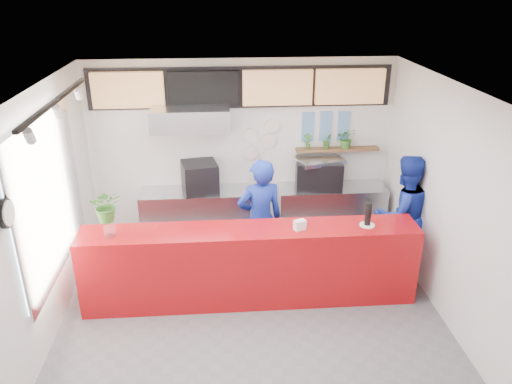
% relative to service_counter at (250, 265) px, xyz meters
% --- Properties ---
extents(floor, '(5.00, 5.00, 0.00)m').
position_rel_service_counter_xyz_m(floor, '(0.00, -0.40, -0.55)').
color(floor, slate).
rests_on(floor, ground).
extents(ceiling, '(5.00, 5.00, 0.00)m').
position_rel_service_counter_xyz_m(ceiling, '(0.00, -0.40, 2.45)').
color(ceiling, silver).
extents(wall_back, '(5.00, 0.00, 5.00)m').
position_rel_service_counter_xyz_m(wall_back, '(0.00, 2.10, 0.95)').
color(wall_back, white).
rests_on(wall_back, ground).
extents(wall_left, '(0.00, 5.00, 5.00)m').
position_rel_service_counter_xyz_m(wall_left, '(-2.50, -0.40, 0.95)').
color(wall_left, white).
rests_on(wall_left, ground).
extents(wall_right, '(0.00, 5.00, 5.00)m').
position_rel_service_counter_xyz_m(wall_right, '(2.50, -0.40, 0.95)').
color(wall_right, white).
rests_on(wall_right, ground).
extents(service_counter, '(4.50, 0.60, 1.10)m').
position_rel_service_counter_xyz_m(service_counter, '(0.00, 0.00, 0.00)').
color(service_counter, '#A90C11').
rests_on(service_counter, ground).
extents(cream_band, '(5.00, 0.02, 0.80)m').
position_rel_service_counter_xyz_m(cream_band, '(0.00, 2.09, 2.05)').
color(cream_band, beige).
rests_on(cream_band, wall_back).
extents(prep_bench, '(1.80, 0.60, 0.90)m').
position_rel_service_counter_xyz_m(prep_bench, '(-0.80, 1.80, -0.10)').
color(prep_bench, '#B2B5BA').
rests_on(prep_bench, ground).
extents(panini_oven, '(0.64, 0.64, 0.49)m').
position_rel_service_counter_xyz_m(panini_oven, '(-0.71, 1.80, 0.60)').
color(panini_oven, black).
rests_on(panini_oven, prep_bench).
extents(extraction_hood, '(1.20, 0.70, 0.35)m').
position_rel_service_counter_xyz_m(extraction_hood, '(-0.80, 1.75, 1.60)').
color(extraction_hood, '#B2B5BA').
rests_on(extraction_hood, ceiling).
extents(hood_lip, '(1.20, 0.69, 0.31)m').
position_rel_service_counter_xyz_m(hood_lip, '(-0.80, 1.75, 1.40)').
color(hood_lip, '#B2B5BA').
rests_on(hood_lip, ceiling).
extents(right_bench, '(1.80, 0.60, 0.90)m').
position_rel_service_counter_xyz_m(right_bench, '(1.50, 1.80, -0.10)').
color(right_bench, '#B2B5BA').
rests_on(right_bench, ground).
extents(espresso_machine, '(0.80, 0.61, 0.48)m').
position_rel_service_counter_xyz_m(espresso_machine, '(1.26, 1.80, 0.59)').
color(espresso_machine, black).
rests_on(espresso_machine, right_bench).
extents(espresso_tray, '(0.84, 0.68, 0.07)m').
position_rel_service_counter_xyz_m(espresso_tray, '(1.26, 1.80, 0.83)').
color(espresso_tray, silver).
rests_on(espresso_tray, espresso_machine).
extents(herb_shelf, '(1.40, 0.18, 0.04)m').
position_rel_service_counter_xyz_m(herb_shelf, '(1.60, 2.00, 0.95)').
color(herb_shelf, brown).
rests_on(herb_shelf, wall_back).
extents(menu_board_far_left, '(1.10, 0.10, 0.55)m').
position_rel_service_counter_xyz_m(menu_board_far_left, '(-1.75, 1.98, 2.00)').
color(menu_board_far_left, tan).
rests_on(menu_board_far_left, wall_back).
extents(menu_board_mid_left, '(1.10, 0.10, 0.55)m').
position_rel_service_counter_xyz_m(menu_board_mid_left, '(-0.59, 1.98, 2.00)').
color(menu_board_mid_left, black).
rests_on(menu_board_mid_left, wall_back).
extents(menu_board_mid_right, '(1.10, 0.10, 0.55)m').
position_rel_service_counter_xyz_m(menu_board_mid_right, '(0.57, 1.98, 2.00)').
color(menu_board_mid_right, tan).
rests_on(menu_board_mid_right, wall_back).
extents(menu_board_far_right, '(1.10, 0.10, 0.55)m').
position_rel_service_counter_xyz_m(menu_board_far_right, '(1.73, 1.98, 2.00)').
color(menu_board_far_right, tan).
rests_on(menu_board_far_right, wall_back).
extents(soffit, '(4.80, 0.04, 0.65)m').
position_rel_service_counter_xyz_m(soffit, '(0.00, 2.06, 2.00)').
color(soffit, black).
rests_on(soffit, wall_back).
extents(window_pane, '(0.04, 2.20, 1.90)m').
position_rel_service_counter_xyz_m(window_pane, '(-2.47, -0.10, 1.15)').
color(window_pane, silver).
rests_on(window_pane, wall_left).
extents(window_frame, '(0.03, 2.30, 2.00)m').
position_rel_service_counter_xyz_m(window_frame, '(-2.45, -0.10, 1.15)').
color(window_frame, '#B2B5BA').
rests_on(window_frame, wall_left).
extents(wall_clock_rim, '(0.05, 0.30, 0.30)m').
position_rel_service_counter_xyz_m(wall_clock_rim, '(-2.46, -1.30, 1.50)').
color(wall_clock_rim, black).
rests_on(wall_clock_rim, wall_left).
extents(wall_clock_face, '(0.02, 0.26, 0.26)m').
position_rel_service_counter_xyz_m(wall_clock_face, '(-2.43, -1.30, 1.50)').
color(wall_clock_face, white).
rests_on(wall_clock_face, wall_left).
extents(track_rail, '(0.05, 2.40, 0.04)m').
position_rel_service_counter_xyz_m(track_rail, '(-2.10, -0.40, 2.39)').
color(track_rail, black).
rests_on(track_rail, ceiling).
extents(dec_plate_a, '(0.24, 0.03, 0.24)m').
position_rel_service_counter_xyz_m(dec_plate_a, '(0.15, 2.07, 1.20)').
color(dec_plate_a, silver).
rests_on(dec_plate_a, wall_back).
extents(dec_plate_b, '(0.24, 0.03, 0.24)m').
position_rel_service_counter_xyz_m(dec_plate_b, '(0.45, 2.07, 1.10)').
color(dec_plate_b, silver).
rests_on(dec_plate_b, wall_back).
extents(dec_plate_c, '(0.24, 0.03, 0.24)m').
position_rel_service_counter_xyz_m(dec_plate_c, '(0.15, 2.07, 0.90)').
color(dec_plate_c, silver).
rests_on(dec_plate_c, wall_back).
extents(dec_plate_d, '(0.24, 0.03, 0.24)m').
position_rel_service_counter_xyz_m(dec_plate_d, '(0.50, 2.07, 1.35)').
color(dec_plate_d, silver).
rests_on(dec_plate_d, wall_back).
extents(photo_frame_a, '(0.20, 0.02, 0.25)m').
position_rel_service_counter_xyz_m(photo_frame_a, '(1.10, 2.08, 1.45)').
color(photo_frame_a, '#598CBF').
rests_on(photo_frame_a, wall_back).
extents(photo_frame_b, '(0.20, 0.02, 0.25)m').
position_rel_service_counter_xyz_m(photo_frame_b, '(1.40, 2.08, 1.45)').
color(photo_frame_b, '#598CBF').
rests_on(photo_frame_b, wall_back).
extents(photo_frame_c, '(0.20, 0.02, 0.25)m').
position_rel_service_counter_xyz_m(photo_frame_c, '(1.70, 2.08, 1.45)').
color(photo_frame_c, '#598CBF').
rests_on(photo_frame_c, wall_back).
extents(photo_frame_d, '(0.20, 0.02, 0.25)m').
position_rel_service_counter_xyz_m(photo_frame_d, '(1.10, 2.08, 1.20)').
color(photo_frame_d, '#598CBF').
rests_on(photo_frame_d, wall_back).
extents(photo_frame_e, '(0.20, 0.02, 0.25)m').
position_rel_service_counter_xyz_m(photo_frame_e, '(1.40, 2.08, 1.20)').
color(photo_frame_e, '#598CBF').
rests_on(photo_frame_e, wall_back).
extents(photo_frame_f, '(0.20, 0.02, 0.25)m').
position_rel_service_counter_xyz_m(photo_frame_f, '(1.70, 2.08, 1.20)').
color(photo_frame_f, '#598CBF').
rests_on(photo_frame_f, wall_back).
extents(staff_center, '(0.75, 0.57, 1.85)m').
position_rel_service_counter_xyz_m(staff_center, '(0.19, 0.61, 0.37)').
color(staff_center, '#162A98').
rests_on(staff_center, ground).
extents(staff_right, '(1.01, 0.84, 1.85)m').
position_rel_service_counter_xyz_m(staff_right, '(2.30, 0.62, 0.37)').
color(staff_right, '#162A98').
rests_on(staff_right, ground).
extents(herb_a, '(0.14, 0.10, 0.26)m').
position_rel_service_counter_xyz_m(herb_a, '(1.09, 2.00, 1.10)').
color(herb_a, '#376E26').
rests_on(herb_a, herb_shelf).
extents(herb_b, '(0.17, 0.16, 0.26)m').
position_rel_service_counter_xyz_m(herb_b, '(1.42, 2.00, 1.10)').
color(herb_b, '#376E26').
rests_on(herb_b, herb_shelf).
extents(herb_c, '(0.34, 0.31, 0.34)m').
position_rel_service_counter_xyz_m(herb_c, '(1.74, 2.00, 1.14)').
color(herb_c, '#376E26').
rests_on(herb_c, herb_shelf).
extents(glass_vase, '(0.19, 0.19, 0.19)m').
position_rel_service_counter_xyz_m(glass_vase, '(-1.80, -0.05, 0.64)').
color(glass_vase, white).
rests_on(glass_vase, service_counter).
extents(basil_vase, '(0.44, 0.40, 0.43)m').
position_rel_service_counter_xyz_m(basil_vase, '(-1.80, -0.05, 0.98)').
color(basil_vase, '#376E26').
rests_on(basil_vase, glass_vase).
extents(napkin_holder, '(0.18, 0.15, 0.13)m').
position_rel_service_counter_xyz_m(napkin_holder, '(0.65, -0.06, 0.62)').
color(napkin_holder, white).
rests_on(napkin_holder, service_counter).
extents(white_plate, '(0.20, 0.20, 0.02)m').
position_rel_service_counter_xyz_m(white_plate, '(1.56, -0.02, 0.56)').
color(white_plate, white).
rests_on(white_plate, service_counter).
extents(pepper_mill, '(0.11, 0.11, 0.32)m').
position_rel_service_counter_xyz_m(pepper_mill, '(1.56, -0.02, 0.73)').
color(pepper_mill, black).
rests_on(pepper_mill, white_plate).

